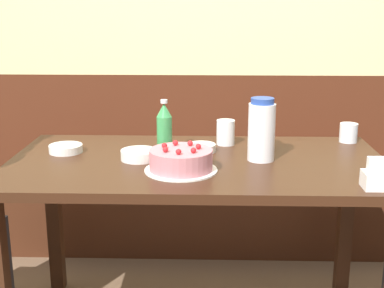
% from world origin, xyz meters
% --- Properties ---
extents(back_wall, '(4.80, 0.04, 2.50)m').
position_xyz_m(back_wall, '(0.00, 1.05, 1.25)').
color(back_wall, '#4C2314').
rests_on(back_wall, ground_plane).
extents(bench_seat, '(2.23, 0.38, 0.43)m').
position_xyz_m(bench_seat, '(0.00, 0.83, 0.22)').
color(bench_seat, '#472314').
rests_on(bench_seat, ground_plane).
extents(dining_table, '(1.45, 0.77, 0.75)m').
position_xyz_m(dining_table, '(0.00, 0.00, 0.65)').
color(dining_table, '#381E11').
rests_on(dining_table, ground_plane).
extents(birthday_cake, '(0.26, 0.26, 0.10)m').
position_xyz_m(birthday_cake, '(-0.06, -0.14, 0.78)').
color(birthday_cake, white).
rests_on(birthday_cake, dining_table).
extents(water_pitcher, '(0.10, 0.10, 0.24)m').
position_xyz_m(water_pitcher, '(0.24, 0.01, 0.86)').
color(water_pitcher, white).
rests_on(water_pitcher, dining_table).
extents(soju_bottle, '(0.06, 0.06, 0.21)m').
position_xyz_m(soju_bottle, '(-0.14, 0.13, 0.85)').
color(soju_bottle, '#388E4C').
rests_on(soju_bottle, dining_table).
extents(napkin_holder, '(0.11, 0.08, 0.11)m').
position_xyz_m(napkin_holder, '(0.60, -0.31, 0.78)').
color(napkin_holder, white).
rests_on(napkin_holder, dining_table).
extents(bowl_soup_white, '(0.13, 0.13, 0.03)m').
position_xyz_m(bowl_soup_white, '(-0.53, 0.09, 0.76)').
color(bowl_soup_white, white).
rests_on(bowl_soup_white, dining_table).
extents(bowl_rice_small, '(0.14, 0.14, 0.04)m').
position_xyz_m(bowl_rice_small, '(-0.22, 0.00, 0.76)').
color(bowl_rice_small, white).
rests_on(bowl_rice_small, dining_table).
extents(bowl_side_dish, '(0.12, 0.12, 0.03)m').
position_xyz_m(bowl_side_dish, '(0.01, 0.12, 0.76)').
color(bowl_side_dish, white).
rests_on(bowl_side_dish, dining_table).
extents(glass_water_tall, '(0.08, 0.08, 0.08)m').
position_xyz_m(glass_water_tall, '(0.65, 0.30, 0.79)').
color(glass_water_tall, silver).
rests_on(glass_water_tall, dining_table).
extents(glass_tumbler_short, '(0.08, 0.08, 0.10)m').
position_xyz_m(glass_tumbler_short, '(0.11, 0.24, 0.80)').
color(glass_tumbler_short, silver).
rests_on(glass_tumbler_short, dining_table).
extents(glass_shot_small, '(0.08, 0.08, 0.10)m').
position_xyz_m(glass_shot_small, '(0.27, 0.19, 0.80)').
color(glass_shot_small, silver).
rests_on(glass_shot_small, dining_table).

